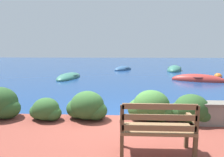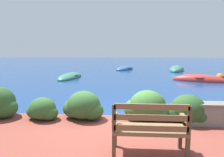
{
  "view_description": "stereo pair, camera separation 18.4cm",
  "coord_description": "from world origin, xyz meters",
  "px_view_note": "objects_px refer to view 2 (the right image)",
  "views": [
    {
      "loc": [
        0.1,
        -5.14,
        1.98
      ],
      "look_at": [
        -0.36,
        4.69,
        0.52
      ],
      "focal_mm": 32.0,
      "sensor_mm": 36.0,
      "label": 1
    },
    {
      "loc": [
        0.28,
        -5.13,
        1.98
      ],
      "look_at": [
        -0.36,
        4.69,
        0.52
      ],
      "focal_mm": 32.0,
      "sensor_mm": 36.0,
      "label": 2
    }
  ],
  "objects_px": {
    "rowboat_nearest": "(199,80)",
    "rowboat_far": "(176,70)",
    "rowboat_mid": "(70,77)",
    "rowboat_outer": "(125,69)",
    "park_bench": "(150,127)",
    "mooring_buoy": "(220,77)"
  },
  "relations": [
    {
      "from": "rowboat_mid",
      "to": "mooring_buoy",
      "type": "relative_size",
      "value": 5.68
    },
    {
      "from": "rowboat_outer",
      "to": "mooring_buoy",
      "type": "bearing_deg",
      "value": 80.71
    },
    {
      "from": "rowboat_outer",
      "to": "rowboat_mid",
      "type": "bearing_deg",
      "value": -3.54
    },
    {
      "from": "rowboat_far",
      "to": "park_bench",
      "type": "bearing_deg",
      "value": -176.14
    },
    {
      "from": "mooring_buoy",
      "to": "rowboat_nearest",
      "type": "bearing_deg",
      "value": -144.17
    },
    {
      "from": "rowboat_mid",
      "to": "rowboat_outer",
      "type": "distance_m",
      "value": 6.81
    },
    {
      "from": "rowboat_far",
      "to": "rowboat_mid",
      "type": "bearing_deg",
      "value": 140.45
    },
    {
      "from": "park_bench",
      "to": "rowboat_far",
      "type": "height_order",
      "value": "park_bench"
    },
    {
      "from": "rowboat_nearest",
      "to": "mooring_buoy",
      "type": "height_order",
      "value": "rowboat_nearest"
    },
    {
      "from": "rowboat_far",
      "to": "rowboat_outer",
      "type": "distance_m",
      "value": 4.75
    },
    {
      "from": "park_bench",
      "to": "rowboat_nearest",
      "type": "height_order",
      "value": "park_bench"
    },
    {
      "from": "park_bench",
      "to": "rowboat_far",
      "type": "relative_size",
      "value": 0.36
    },
    {
      "from": "rowboat_mid",
      "to": "rowboat_outer",
      "type": "bearing_deg",
      "value": 153.97
    },
    {
      "from": "rowboat_nearest",
      "to": "rowboat_far",
      "type": "height_order",
      "value": "rowboat_far"
    },
    {
      "from": "rowboat_nearest",
      "to": "mooring_buoy",
      "type": "bearing_deg",
      "value": -124.33
    },
    {
      "from": "rowboat_outer",
      "to": "mooring_buoy",
      "type": "relative_size",
      "value": 4.86
    },
    {
      "from": "rowboat_far",
      "to": "rowboat_outer",
      "type": "relative_size",
      "value": 1.24
    },
    {
      "from": "rowboat_mid",
      "to": "rowboat_far",
      "type": "height_order",
      "value": "rowboat_far"
    },
    {
      "from": "rowboat_mid",
      "to": "rowboat_outer",
      "type": "relative_size",
      "value": 1.17
    },
    {
      "from": "park_bench",
      "to": "mooring_buoy",
      "type": "bearing_deg",
      "value": 68.53
    },
    {
      "from": "rowboat_outer",
      "to": "park_bench",
      "type": "bearing_deg",
      "value": 31.5
    },
    {
      "from": "rowboat_nearest",
      "to": "rowboat_far",
      "type": "bearing_deg",
      "value": -71.29
    }
  ]
}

